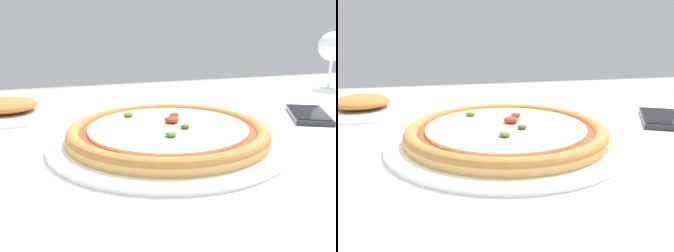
{
  "view_description": "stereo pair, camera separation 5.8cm",
  "coord_description": "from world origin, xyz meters",
  "views": [
    {
      "loc": [
        -0.32,
        -0.51,
        0.93
      ],
      "look_at": [
        -0.15,
        0.02,
        0.77
      ],
      "focal_mm": 40.0,
      "sensor_mm": 36.0,
      "label": 1
    },
    {
      "loc": [
        -0.27,
        -0.53,
        0.93
      ],
      "look_at": [
        -0.15,
        0.02,
        0.77
      ],
      "focal_mm": 40.0,
      "sensor_mm": 36.0,
      "label": 2
    }
  ],
  "objects": [
    {
      "name": "dining_table",
      "position": [
        0.0,
        0.0,
        0.67
      ],
      "size": [
        1.32,
        1.15,
        0.74
      ],
      "color": "brown",
      "rests_on": "ground_plane"
    },
    {
      "name": "pizza_plate",
      "position": [
        -0.15,
        0.02,
        0.76
      ],
      "size": [
        0.37,
        0.37,
        0.04
      ],
      "color": "white",
      "rests_on": "dining_table"
    },
    {
      "name": "wine_glass_far_left",
      "position": [
        0.45,
        0.37,
        0.86
      ],
      "size": [
        0.08,
        0.08,
        0.16
      ],
      "color": "silver",
      "rests_on": "dining_table"
    },
    {
      "name": "cell_phone",
      "position": [
        0.17,
        0.1,
        0.75
      ],
      "size": [
        0.13,
        0.16,
        0.01
      ],
      "color": "#232328",
      "rests_on": "dining_table"
    },
    {
      "name": "side_plate",
      "position": [
        -0.41,
        0.29,
        0.76
      ],
      "size": [
        0.2,
        0.2,
        0.04
      ],
      "color": "white",
      "rests_on": "dining_table"
    }
  ]
}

